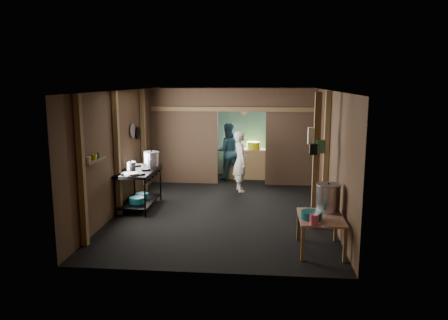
# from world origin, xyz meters

# --- Properties ---
(floor) EXTENTS (4.50, 7.00, 0.00)m
(floor) POSITION_xyz_m (0.00, 0.00, 0.00)
(floor) COLOR black
(floor) RESTS_ON ground
(ceiling) EXTENTS (4.50, 7.00, 0.00)m
(ceiling) POSITION_xyz_m (0.00, 0.00, 2.60)
(ceiling) COLOR #48433D
(ceiling) RESTS_ON ground
(wall_back) EXTENTS (4.50, 0.00, 2.60)m
(wall_back) POSITION_xyz_m (0.00, 3.50, 1.30)
(wall_back) COLOR #493320
(wall_back) RESTS_ON ground
(wall_front) EXTENTS (4.50, 0.00, 2.60)m
(wall_front) POSITION_xyz_m (0.00, -3.50, 1.30)
(wall_front) COLOR #493320
(wall_front) RESTS_ON ground
(wall_left) EXTENTS (0.00, 7.00, 2.60)m
(wall_left) POSITION_xyz_m (-2.25, 0.00, 1.30)
(wall_left) COLOR #493320
(wall_left) RESTS_ON ground
(wall_right) EXTENTS (0.00, 7.00, 2.60)m
(wall_right) POSITION_xyz_m (2.25, 0.00, 1.30)
(wall_right) COLOR #493320
(wall_right) RESTS_ON ground
(partition_left) EXTENTS (1.85, 0.10, 2.60)m
(partition_left) POSITION_xyz_m (-1.32, 2.20, 1.30)
(partition_left) COLOR #4F3825
(partition_left) RESTS_ON floor
(partition_right) EXTENTS (1.35, 0.10, 2.60)m
(partition_right) POSITION_xyz_m (1.57, 2.20, 1.30)
(partition_right) COLOR #4F3825
(partition_right) RESTS_ON floor
(partition_header) EXTENTS (1.30, 0.10, 0.60)m
(partition_header) POSITION_xyz_m (0.25, 2.20, 2.30)
(partition_header) COLOR #4F3825
(partition_header) RESTS_ON wall_back
(turquoise_panel) EXTENTS (4.40, 0.06, 2.50)m
(turquoise_panel) POSITION_xyz_m (0.00, 3.44, 1.25)
(turquoise_panel) COLOR #65B7B5
(turquoise_panel) RESTS_ON wall_back
(back_counter) EXTENTS (1.20, 0.50, 0.85)m
(back_counter) POSITION_xyz_m (0.30, 2.95, 0.42)
(back_counter) COLOR brown
(back_counter) RESTS_ON floor
(wall_clock) EXTENTS (0.20, 0.03, 0.20)m
(wall_clock) POSITION_xyz_m (0.25, 3.40, 1.90)
(wall_clock) COLOR white
(wall_clock) RESTS_ON wall_back
(post_left_a) EXTENTS (0.10, 0.12, 2.60)m
(post_left_a) POSITION_xyz_m (-2.18, -2.60, 1.30)
(post_left_a) COLOR brown
(post_left_a) RESTS_ON floor
(post_left_b) EXTENTS (0.10, 0.12, 2.60)m
(post_left_b) POSITION_xyz_m (-2.18, -0.80, 1.30)
(post_left_b) COLOR brown
(post_left_b) RESTS_ON floor
(post_left_c) EXTENTS (0.10, 0.12, 2.60)m
(post_left_c) POSITION_xyz_m (-2.18, 1.20, 1.30)
(post_left_c) COLOR brown
(post_left_c) RESTS_ON floor
(post_right) EXTENTS (0.10, 0.12, 2.60)m
(post_right) POSITION_xyz_m (2.18, -0.20, 1.30)
(post_right) COLOR brown
(post_right) RESTS_ON floor
(post_free) EXTENTS (0.12, 0.12, 2.60)m
(post_free) POSITION_xyz_m (1.85, -1.30, 1.30)
(post_free) COLOR brown
(post_free) RESTS_ON floor
(cross_beam) EXTENTS (4.40, 0.12, 0.12)m
(cross_beam) POSITION_xyz_m (0.00, 2.15, 2.05)
(cross_beam) COLOR brown
(cross_beam) RESTS_ON wall_left
(pan_lid_big) EXTENTS (0.03, 0.34, 0.34)m
(pan_lid_big) POSITION_xyz_m (-2.21, 0.40, 1.65)
(pan_lid_big) COLOR gray
(pan_lid_big) RESTS_ON wall_left
(pan_lid_small) EXTENTS (0.03, 0.30, 0.30)m
(pan_lid_small) POSITION_xyz_m (-2.21, 0.80, 1.55)
(pan_lid_small) COLOR black
(pan_lid_small) RESTS_ON wall_left
(wall_shelf) EXTENTS (0.14, 0.80, 0.03)m
(wall_shelf) POSITION_xyz_m (-2.15, -2.10, 1.40)
(wall_shelf) COLOR brown
(wall_shelf) RESTS_ON wall_left
(jar_white) EXTENTS (0.07, 0.07, 0.10)m
(jar_white) POSITION_xyz_m (-2.15, -2.35, 1.47)
(jar_white) COLOR white
(jar_white) RESTS_ON wall_shelf
(jar_yellow) EXTENTS (0.08, 0.08, 0.10)m
(jar_yellow) POSITION_xyz_m (-2.15, -2.10, 1.47)
(jar_yellow) COLOR #BEBF12
(jar_yellow) RESTS_ON wall_shelf
(jar_green) EXTENTS (0.06, 0.06, 0.10)m
(jar_green) POSITION_xyz_m (-2.15, -1.88, 1.47)
(jar_green) COLOR #3C7F5A
(jar_green) RESTS_ON wall_shelf
(bag_white) EXTENTS (0.22, 0.15, 0.32)m
(bag_white) POSITION_xyz_m (1.80, -1.22, 1.78)
(bag_white) COLOR white
(bag_white) RESTS_ON post_free
(bag_green) EXTENTS (0.16, 0.12, 0.24)m
(bag_green) POSITION_xyz_m (1.92, -1.36, 1.60)
(bag_green) COLOR #3C7F5A
(bag_green) RESTS_ON post_free
(bag_black) EXTENTS (0.14, 0.10, 0.20)m
(bag_black) POSITION_xyz_m (1.78, -1.38, 1.55)
(bag_black) COLOR black
(bag_black) RESTS_ON post_free
(gas_range) EXTENTS (0.76, 1.47, 0.87)m
(gas_range) POSITION_xyz_m (-1.88, -0.33, 0.43)
(gas_range) COLOR black
(gas_range) RESTS_ON floor
(prep_table) EXTENTS (0.73, 1.00, 0.59)m
(prep_table) POSITION_xyz_m (1.83, -2.45, 0.29)
(prep_table) COLOR tan
(prep_table) RESTS_ON floor
(stove_pot_large) EXTENTS (0.38, 0.38, 0.35)m
(stove_pot_large) POSITION_xyz_m (-1.71, 0.17, 1.02)
(stove_pot_large) COLOR silver
(stove_pot_large) RESTS_ON gas_range
(stove_pot_med) EXTENTS (0.23, 0.23, 0.20)m
(stove_pot_med) POSITION_xyz_m (-2.05, -0.34, 0.95)
(stove_pot_med) COLOR silver
(stove_pot_med) RESTS_ON gas_range
(frying_pan) EXTENTS (0.34, 0.54, 0.07)m
(frying_pan) POSITION_xyz_m (-1.88, -0.86, 0.89)
(frying_pan) COLOR gray
(frying_pan) RESTS_ON gas_range
(blue_tub_front) EXTENTS (0.33, 0.33, 0.14)m
(blue_tub_front) POSITION_xyz_m (-1.88, -0.54, 0.24)
(blue_tub_front) COLOR #10575E
(blue_tub_front) RESTS_ON gas_range
(blue_tub_back) EXTENTS (0.30, 0.30, 0.12)m
(blue_tub_back) POSITION_xyz_m (-1.88, -0.13, 0.23)
(blue_tub_back) COLOR #10575E
(blue_tub_back) RESTS_ON gas_range
(stock_pot) EXTENTS (0.49, 0.49, 0.49)m
(stock_pot) POSITION_xyz_m (1.98, -2.12, 0.82)
(stock_pot) COLOR silver
(stock_pot) RESTS_ON prep_table
(wash_basin) EXTENTS (0.40, 0.40, 0.13)m
(wash_basin) POSITION_xyz_m (1.66, -2.59, 0.65)
(wash_basin) COLOR #10575E
(wash_basin) RESTS_ON prep_table
(pink_bucket) EXTENTS (0.14, 0.14, 0.17)m
(pink_bucket) POSITION_xyz_m (1.67, -2.87, 0.67)
(pink_bucket) COLOR #E35372
(pink_bucket) RESTS_ON prep_table
(knife) EXTENTS (0.30, 0.13, 0.01)m
(knife) POSITION_xyz_m (1.73, -2.97, 0.60)
(knife) COLOR silver
(knife) RESTS_ON prep_table
(yellow_tub) EXTENTS (0.39, 0.39, 0.21)m
(yellow_tub) POSITION_xyz_m (0.55, 2.95, 0.96)
(yellow_tub) COLOR #BEBF12
(yellow_tub) RESTS_ON back_counter
(red_cup) EXTENTS (0.12, 0.12, 0.14)m
(red_cup) POSITION_xyz_m (0.02, 2.95, 0.92)
(red_cup) COLOR #A10E33
(red_cup) RESTS_ON back_counter
(cook) EXTENTS (0.52, 0.65, 1.55)m
(cook) POSITION_xyz_m (0.27, 1.42, 0.78)
(cook) COLOR silver
(cook) RESTS_ON floor
(worker_back) EXTENTS (0.93, 0.81, 1.62)m
(worker_back) POSITION_xyz_m (-0.18, 2.77, 0.81)
(worker_back) COLOR #2F5C6F
(worker_back) RESTS_ON floor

